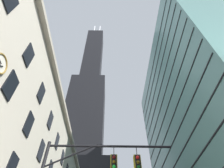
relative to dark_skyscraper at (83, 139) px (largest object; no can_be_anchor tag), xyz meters
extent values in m
cube|color=#B2A893|center=(5.32, -44.97, -29.47)|extent=(0.70, 69.28, 0.60)
cube|color=black|center=(5.12, -65.61, -43.16)|extent=(0.14, 1.40, 2.20)
cube|color=black|center=(5.12, -70.61, -38.96)|extent=(0.14, 1.40, 2.20)
cube|color=black|center=(5.12, -65.61, -38.96)|extent=(0.14, 1.40, 2.20)
cube|color=black|center=(5.12, -60.61, -38.96)|extent=(0.14, 1.40, 2.20)
cube|color=black|center=(5.12, -70.61, -34.76)|extent=(0.14, 1.40, 2.20)
cube|color=black|center=(5.12, -65.61, -34.76)|extent=(0.14, 1.40, 2.20)
cube|color=black|center=(5.12, -60.61, -34.76)|extent=(0.14, 1.40, 2.20)
cube|color=black|center=(5.12, -55.61, -34.76)|extent=(0.14, 1.40, 2.20)
cube|color=black|center=(5.12, -50.61, -34.76)|extent=(0.14, 1.40, 2.20)
torus|color=olive|center=(5.19, -72.68, -39.01)|extent=(0.14, 1.54, 1.54)
cylinder|color=silver|center=(5.15, -72.68, -39.01)|extent=(0.05, 1.33, 1.33)
cube|color=black|center=(5.22, -72.56, -39.14)|extent=(0.03, 0.33, 0.34)
cube|color=black|center=(5.22, -72.96, -39.03)|extent=(0.03, 0.59, 0.10)
cube|color=black|center=(0.00, 0.00, 10.66)|extent=(19.73, 19.73, 52.23)
cube|color=black|center=(0.00, 0.00, 69.42)|extent=(12.68, 12.68, 65.28)
cylinder|color=silver|center=(-2.54, 0.00, 112.79)|extent=(1.20, 1.20, 21.45)
cylinder|color=silver|center=(2.54, 0.00, 112.79)|extent=(1.20, 1.20, 21.45)
cube|color=slate|center=(36.17, -42.83, -22.25)|extent=(18.19, 48.40, 58.21)
cube|color=black|center=(27.03, -42.83, -31.36)|extent=(0.12, 47.40, 0.24)
cube|color=black|center=(27.03, -42.83, -27.36)|extent=(0.12, 47.40, 0.24)
cube|color=black|center=(27.03, -42.83, -23.36)|extent=(0.12, 47.40, 0.24)
cube|color=black|center=(27.03, -42.83, -19.36)|extent=(0.12, 47.40, 0.24)
cube|color=black|center=(27.03, -42.83, -15.36)|extent=(0.12, 47.40, 0.24)
cube|color=black|center=(27.03, -42.83, -11.36)|extent=(0.12, 47.40, 0.24)
cube|color=black|center=(27.03, -42.83, -7.36)|extent=(0.12, 47.40, 0.24)
cube|color=black|center=(27.03, -42.83, -3.36)|extent=(0.12, 47.40, 0.24)
cube|color=black|center=(27.03, -42.83, 0.64)|extent=(0.12, 47.40, 0.24)
cylinder|color=black|center=(12.81, -69.92, -43.63)|extent=(7.49, 0.14, 0.14)
cylinder|color=black|center=(10.56, -69.92, -44.23)|extent=(3.08, 0.10, 1.56)
cylinder|color=black|center=(13.06, -69.92, -43.93)|extent=(0.04, 0.04, 0.60)
cube|color=black|center=(13.06, -69.92, -44.68)|extent=(0.30, 0.30, 0.90)
cube|color=olive|center=(13.06, -69.75, -44.68)|extent=(0.40, 0.40, 1.04)
sphere|color=#450808|center=(13.06, -70.08, -44.40)|extent=(0.20, 0.20, 0.20)
sphere|color=#4B3A08|center=(13.06, -70.08, -44.68)|extent=(0.20, 0.20, 0.20)
sphere|color=green|center=(13.06, -70.08, -44.96)|extent=(0.20, 0.20, 0.20)
cylinder|color=black|center=(14.43, -69.92, -43.93)|extent=(0.04, 0.04, 0.60)
cube|color=black|center=(14.43, -69.92, -44.68)|extent=(0.30, 0.30, 0.90)
cube|color=olive|center=(14.43, -69.75, -44.68)|extent=(0.40, 0.40, 1.04)
sphere|color=red|center=(14.43, -70.08, -44.40)|extent=(0.20, 0.20, 0.20)
sphere|color=#4B3A08|center=(14.43, -70.08, -44.68)|extent=(0.20, 0.20, 0.20)
sphere|color=#083D10|center=(14.43, -70.08, -44.96)|extent=(0.20, 0.20, 0.20)
camera|label=1|loc=(12.75, -80.47, -49.63)|focal=30.07mm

